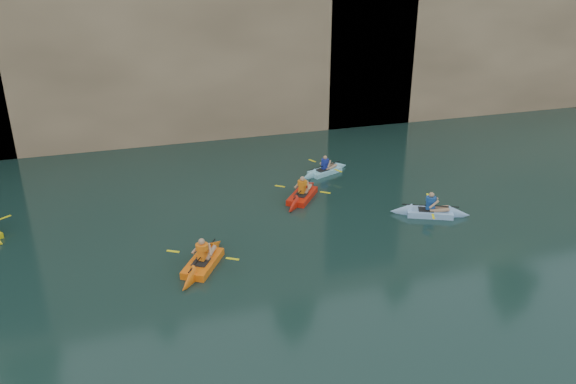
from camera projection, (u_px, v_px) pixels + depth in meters
name	position (u px, v px, depth m)	size (l,w,h in m)	color
cliff	(141.00, 9.00, 34.06)	(70.00, 16.00, 12.00)	tan
cliff_slab_center	(193.00, 26.00, 28.23)	(24.00, 2.40, 11.40)	tan
cliff_slab_east	(523.00, 28.00, 34.10)	(26.00, 2.40, 9.84)	tan
sea_cave_center	(79.00, 118.00, 27.58)	(3.50, 1.00, 3.20)	black
sea_cave_east	(343.00, 87.00, 31.23)	(5.00, 1.00, 4.50)	black
kayaker_orange	(203.00, 262.00, 17.50)	(2.29, 3.10, 1.21)	orange
kayaker_ltblue_near	(430.00, 212.00, 20.96)	(2.96, 2.12, 1.16)	#93C0F7
kayaker_red_far	(302.00, 195.00, 22.42)	(2.51, 2.97, 1.17)	red
kayaker_ltblue_mid	(325.00, 171.00, 25.02)	(2.77, 1.96, 1.04)	#8FD9EF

